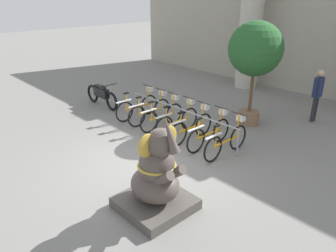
{
  "coord_description": "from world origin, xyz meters",
  "views": [
    {
      "loc": [
        5.53,
        -4.44,
        3.98
      ],
      "look_at": [
        0.29,
        0.4,
        1.0
      ],
      "focal_mm": 35.0,
      "sensor_mm": 36.0,
      "label": 1
    }
  ],
  "objects_px": {
    "motorcycle": "(102,94)",
    "person_pedestrian": "(318,91)",
    "bicycle_3": "(178,120)",
    "bicycle_5": "(210,133)",
    "bicycle_6": "(227,140)",
    "bicycle_1": "(150,110)",
    "elephant_statue": "(157,179)",
    "bicycle_4": "(192,127)",
    "bicycle_0": "(138,106)",
    "potted_tree": "(255,52)",
    "bicycle_2": "(163,115)"
  },
  "relations": [
    {
      "from": "person_pedestrian",
      "to": "bicycle_2",
      "type": "bearing_deg",
      "value": -126.14
    },
    {
      "from": "bicycle_0",
      "to": "bicycle_6",
      "type": "xyz_separation_m",
      "value": [
        3.68,
        0.03,
        0.0
      ]
    },
    {
      "from": "bicycle_3",
      "to": "bicycle_5",
      "type": "height_order",
      "value": "same"
    },
    {
      "from": "bicycle_3",
      "to": "potted_tree",
      "type": "xyz_separation_m",
      "value": [
        0.97,
        2.22,
        1.87
      ]
    },
    {
      "from": "person_pedestrian",
      "to": "bicycle_0",
      "type": "bearing_deg",
      "value": -136.0
    },
    {
      "from": "bicycle_0",
      "to": "bicycle_6",
      "type": "distance_m",
      "value": 3.68
    },
    {
      "from": "bicycle_2",
      "to": "motorcycle",
      "type": "bearing_deg",
      "value": -175.13
    },
    {
      "from": "bicycle_0",
      "to": "person_pedestrian",
      "type": "bearing_deg",
      "value": 44.0
    },
    {
      "from": "person_pedestrian",
      "to": "potted_tree",
      "type": "distance_m",
      "value": 2.49
    },
    {
      "from": "bicycle_0",
      "to": "elephant_statue",
      "type": "bearing_deg",
      "value": -33.75
    },
    {
      "from": "bicycle_3",
      "to": "person_pedestrian",
      "type": "relative_size",
      "value": 1.01
    },
    {
      "from": "bicycle_1",
      "to": "bicycle_3",
      "type": "xyz_separation_m",
      "value": [
        1.23,
        0.04,
        0.0
      ]
    },
    {
      "from": "bicycle_2",
      "to": "bicycle_3",
      "type": "height_order",
      "value": "same"
    },
    {
      "from": "bicycle_0",
      "to": "bicycle_2",
      "type": "bearing_deg",
      "value": 0.56
    },
    {
      "from": "bicycle_2",
      "to": "bicycle_4",
      "type": "distance_m",
      "value": 1.23
    },
    {
      "from": "bicycle_2",
      "to": "bicycle_4",
      "type": "height_order",
      "value": "same"
    },
    {
      "from": "bicycle_5",
      "to": "elephant_statue",
      "type": "relative_size",
      "value": 0.84
    },
    {
      "from": "bicycle_0",
      "to": "bicycle_6",
      "type": "relative_size",
      "value": 1.0
    },
    {
      "from": "bicycle_3",
      "to": "elephant_statue",
      "type": "height_order",
      "value": "elephant_statue"
    },
    {
      "from": "bicycle_3",
      "to": "elephant_statue",
      "type": "bearing_deg",
      "value": -50.64
    },
    {
      "from": "motorcycle",
      "to": "person_pedestrian",
      "type": "relative_size",
      "value": 1.15
    },
    {
      "from": "bicycle_0",
      "to": "bicycle_5",
      "type": "xyz_separation_m",
      "value": [
        3.06,
        0.07,
        0.0
      ]
    },
    {
      "from": "potted_tree",
      "to": "bicycle_0",
      "type": "bearing_deg",
      "value": -140.91
    },
    {
      "from": "bicycle_5",
      "to": "elephant_statue",
      "type": "distance_m",
      "value": 3.08
    },
    {
      "from": "bicycle_5",
      "to": "person_pedestrian",
      "type": "distance_m",
      "value": 4.11
    },
    {
      "from": "bicycle_5",
      "to": "bicycle_0",
      "type": "bearing_deg",
      "value": -178.75
    },
    {
      "from": "elephant_statue",
      "to": "motorcycle",
      "type": "distance_m",
      "value": 6.52
    },
    {
      "from": "bicycle_3",
      "to": "motorcycle",
      "type": "bearing_deg",
      "value": -175.14
    },
    {
      "from": "bicycle_6",
      "to": "person_pedestrian",
      "type": "bearing_deg",
      "value": 83.51
    },
    {
      "from": "bicycle_5",
      "to": "motorcycle",
      "type": "distance_m",
      "value": 4.89
    },
    {
      "from": "bicycle_1",
      "to": "bicycle_3",
      "type": "distance_m",
      "value": 1.23
    },
    {
      "from": "bicycle_0",
      "to": "person_pedestrian",
      "type": "xyz_separation_m",
      "value": [
        4.13,
        3.99,
        0.61
      ]
    },
    {
      "from": "bicycle_4",
      "to": "bicycle_1",
      "type": "bearing_deg",
      "value": 179.7
    },
    {
      "from": "bicycle_6",
      "to": "potted_tree",
      "type": "distance_m",
      "value": 3.05
    },
    {
      "from": "bicycle_2",
      "to": "bicycle_5",
      "type": "relative_size",
      "value": 1.0
    },
    {
      "from": "bicycle_1",
      "to": "bicycle_2",
      "type": "xyz_separation_m",
      "value": [
        0.61,
        -0.02,
        0.0
      ]
    },
    {
      "from": "bicycle_4",
      "to": "elephant_statue",
      "type": "bearing_deg",
      "value": -58.4
    },
    {
      "from": "bicycle_1",
      "to": "bicycle_2",
      "type": "distance_m",
      "value": 0.61
    },
    {
      "from": "bicycle_4",
      "to": "person_pedestrian",
      "type": "bearing_deg",
      "value": 67.1
    },
    {
      "from": "bicycle_0",
      "to": "bicycle_4",
      "type": "distance_m",
      "value": 2.45
    },
    {
      "from": "bicycle_0",
      "to": "potted_tree",
      "type": "relative_size",
      "value": 0.54
    },
    {
      "from": "bicycle_1",
      "to": "bicycle_6",
      "type": "distance_m",
      "value": 3.06
    },
    {
      "from": "bicycle_0",
      "to": "bicycle_1",
      "type": "distance_m",
      "value": 0.61
    },
    {
      "from": "bicycle_1",
      "to": "bicycle_5",
      "type": "distance_m",
      "value": 2.45
    },
    {
      "from": "bicycle_6",
      "to": "elephant_statue",
      "type": "bearing_deg",
      "value": -79.86
    },
    {
      "from": "person_pedestrian",
      "to": "potted_tree",
      "type": "xyz_separation_m",
      "value": [
        -1.32,
        -1.7,
        1.26
      ]
    },
    {
      "from": "bicycle_2",
      "to": "bicycle_6",
      "type": "distance_m",
      "value": 2.45
    },
    {
      "from": "bicycle_6",
      "to": "person_pedestrian",
      "type": "distance_m",
      "value": 4.03
    },
    {
      "from": "bicycle_2",
      "to": "elephant_statue",
      "type": "bearing_deg",
      "value": -43.51
    },
    {
      "from": "bicycle_4",
      "to": "bicycle_5",
      "type": "height_order",
      "value": "same"
    }
  ]
}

